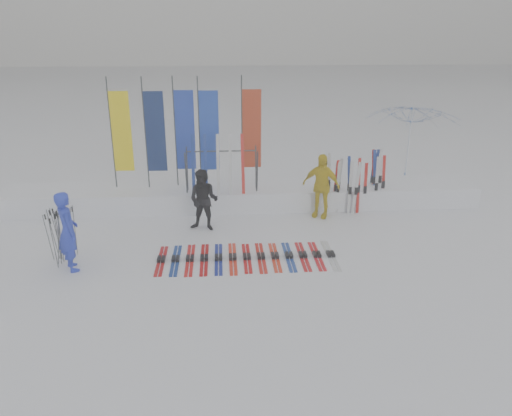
{
  "coord_description": "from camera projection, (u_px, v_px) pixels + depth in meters",
  "views": [
    {
      "loc": [
        -0.59,
        -9.6,
        5.12
      ],
      "look_at": [
        0.2,
        1.6,
        1.0
      ],
      "focal_mm": 35.0,
      "sensor_mm": 36.0,
      "label": 1
    }
  ],
  "objects": [
    {
      "name": "tent_canopy",
      "position": [
        410.0,
        146.0,
        16.42
      ],
      "size": [
        3.67,
        3.71,
        2.78
      ],
      "primitive_type": "imported",
      "rotation": [
        0.0,
        0.0,
        0.24
      ],
      "color": "white",
      "rests_on": "ground"
    },
    {
      "name": "person_blue",
      "position": [
        68.0,
        231.0,
        10.85
      ],
      "size": [
        0.7,
        0.79,
        1.81
      ],
      "primitive_type": "imported",
      "rotation": [
        0.0,
        0.0,
        2.08
      ],
      "color": "#2134C4",
      "rests_on": "ground"
    },
    {
      "name": "feather_flags",
      "position": [
        184.0,
        131.0,
        14.4
      ],
      "size": [
        4.33,
        0.25,
        3.2
      ],
      "color": "#383A3F",
      "rests_on": "ground"
    },
    {
      "name": "pole_cluster",
      "position": [
        60.0,
        236.0,
        11.37
      ],
      "size": [
        0.55,
        0.84,
        1.24
      ],
      "color": "#595B60",
      "rests_on": "ground"
    },
    {
      "name": "upright_skis",
      "position": [
        359.0,
        183.0,
        14.59
      ],
      "size": [
        1.71,
        1.1,
        1.69
      ],
      "color": "navy",
      "rests_on": "ground"
    },
    {
      "name": "person_yellow",
      "position": [
        321.0,
        186.0,
        13.91
      ],
      "size": [
        1.15,
        0.89,
        1.82
      ],
      "primitive_type": "imported",
      "rotation": [
        0.0,
        0.0,
        -0.48
      ],
      "color": "yellow",
      "rests_on": "ground"
    },
    {
      "name": "snow_bank",
      "position": [
        242.0,
        196.0,
        14.99
      ],
      "size": [
        14.0,
        1.6,
        0.6
      ],
      "primitive_type": "cube",
      "color": "white",
      "rests_on": "ground"
    },
    {
      "name": "ski_rack",
      "position": [
        222.0,
        165.0,
        14.21
      ],
      "size": [
        2.04,
        0.8,
        1.23
      ],
      "color": "#383A3F",
      "rests_on": "ground"
    },
    {
      "name": "person_black",
      "position": [
        204.0,
        200.0,
        13.03
      ],
      "size": [
        0.94,
        0.82,
        1.64
      ],
      "primitive_type": "imported",
      "rotation": [
        0.0,
        0.0,
        -0.28
      ],
      "color": "black",
      "rests_on": "ground"
    },
    {
      "name": "ski_row",
      "position": [
        246.0,
        257.0,
        11.64
      ],
      "size": [
        4.13,
        1.69,
        0.07
      ],
      "color": "#B20E0F",
      "rests_on": "ground"
    },
    {
      "name": "ground",
      "position": [
        252.0,
        277.0,
        10.79
      ],
      "size": [
        120.0,
        120.0,
        0.0
      ],
      "primitive_type": "plane",
      "color": "white",
      "rests_on": "ground"
    }
  ]
}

